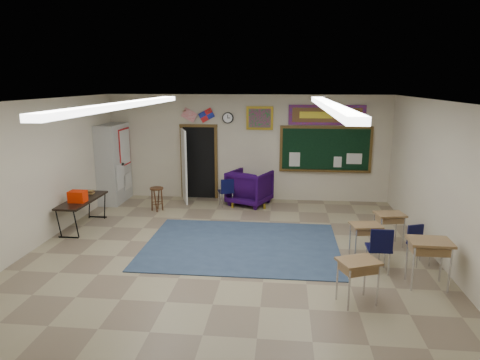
# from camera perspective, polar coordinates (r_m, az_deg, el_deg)

# --- Properties ---
(floor) EXTENTS (9.00, 9.00, 0.00)m
(floor) POSITION_cam_1_polar(r_m,az_deg,el_deg) (8.32, -1.77, -10.72)
(floor) COLOR gray
(floor) RESTS_ON ground
(back_wall) EXTENTS (8.00, 0.04, 3.00)m
(back_wall) POSITION_cam_1_polar(r_m,az_deg,el_deg) (12.24, 0.97, 4.31)
(back_wall) COLOR beige
(back_wall) RESTS_ON floor
(front_wall) EXTENTS (8.00, 0.04, 3.00)m
(front_wall) POSITION_cam_1_polar(r_m,az_deg,el_deg) (3.71, -11.58, -17.11)
(front_wall) COLOR beige
(front_wall) RESTS_ON floor
(left_wall) EXTENTS (0.04, 9.00, 3.00)m
(left_wall) POSITION_cam_1_polar(r_m,az_deg,el_deg) (9.26, -27.19, 0.03)
(left_wall) COLOR beige
(left_wall) RESTS_ON floor
(right_wall) EXTENTS (0.04, 9.00, 3.00)m
(right_wall) POSITION_cam_1_polar(r_m,az_deg,el_deg) (8.32, 26.61, -1.23)
(right_wall) COLOR beige
(right_wall) RESTS_ON floor
(ceiling) EXTENTS (8.00, 9.00, 0.04)m
(ceiling) POSITION_cam_1_polar(r_m,az_deg,el_deg) (7.63, -1.93, 10.38)
(ceiling) COLOR silver
(ceiling) RESTS_ON back_wall
(area_rug) EXTENTS (4.00, 3.00, 0.02)m
(area_rug) POSITION_cam_1_polar(r_m,az_deg,el_deg) (9.03, 0.18, -8.69)
(area_rug) COLOR #324660
(area_rug) RESTS_ON floor
(fluorescent_strips) EXTENTS (3.86, 6.00, 0.10)m
(fluorescent_strips) POSITION_cam_1_polar(r_m,az_deg,el_deg) (7.63, -1.92, 9.94)
(fluorescent_strips) COLOR white
(fluorescent_strips) RESTS_ON ceiling
(doorway) EXTENTS (1.10, 0.89, 2.16)m
(doorway) POSITION_cam_1_polar(r_m,az_deg,el_deg) (12.38, -6.04, 2.27)
(doorway) COLOR black
(doorway) RESTS_ON back_wall
(chalkboard) EXTENTS (2.55, 0.14, 1.30)m
(chalkboard) POSITION_cam_1_polar(r_m,az_deg,el_deg) (12.22, 11.32, 3.87)
(chalkboard) COLOR #543A18
(chalkboard) RESTS_ON back_wall
(bulletin_board) EXTENTS (2.10, 0.05, 0.55)m
(bulletin_board) POSITION_cam_1_polar(r_m,az_deg,el_deg) (12.11, 11.52, 8.49)
(bulletin_board) COLOR #B8140F
(bulletin_board) RESTS_ON back_wall
(framed_art_print) EXTENTS (0.75, 0.05, 0.65)m
(framed_art_print) POSITION_cam_1_polar(r_m,az_deg,el_deg) (12.08, 2.65, 8.24)
(framed_art_print) COLOR olive
(framed_art_print) RESTS_ON back_wall
(wall_clock) EXTENTS (0.32, 0.05, 0.32)m
(wall_clock) POSITION_cam_1_polar(r_m,az_deg,el_deg) (12.16, -1.63, 8.28)
(wall_clock) COLOR black
(wall_clock) RESTS_ON back_wall
(wall_flags) EXTENTS (1.16, 0.06, 0.70)m
(wall_flags) POSITION_cam_1_polar(r_m,az_deg,el_deg) (12.27, -5.64, 8.88)
(wall_flags) COLOR red
(wall_flags) RESTS_ON back_wall
(storage_cabinet) EXTENTS (0.59, 1.25, 2.20)m
(storage_cabinet) POSITION_cam_1_polar(r_m,az_deg,el_deg) (12.55, -16.45, 2.13)
(storage_cabinet) COLOR #A3A39F
(storage_cabinet) RESTS_ON floor
(wingback_armchair) EXTENTS (1.36, 1.37, 0.96)m
(wingback_armchair) POSITION_cam_1_polar(r_m,az_deg,el_deg) (11.87, 1.29, -0.99)
(wingback_armchair) COLOR #1B0533
(wingback_armchair) RESTS_ON floor
(student_chair_reading) EXTENTS (0.52, 0.52, 0.79)m
(student_chair_reading) POSITION_cam_1_polar(r_m,az_deg,el_deg) (11.70, -1.89, -1.62)
(student_chair_reading) COLOR black
(student_chair_reading) RESTS_ON floor
(student_chair_desk_a) EXTENTS (0.43, 0.43, 0.86)m
(student_chair_desk_a) POSITION_cam_1_polar(r_m,az_deg,el_deg) (8.11, 17.97, -8.75)
(student_chair_desk_a) COLOR black
(student_chair_desk_a) RESTS_ON floor
(student_chair_desk_b) EXTENTS (0.47, 0.47, 0.73)m
(student_chair_desk_b) POSITION_cam_1_polar(r_m,az_deg,el_deg) (8.71, 22.83, -8.11)
(student_chair_desk_b) COLOR black
(student_chair_desk_b) RESTS_ON floor
(student_desk_front_left) EXTENTS (0.63, 0.51, 0.68)m
(student_desk_front_left) POSITION_cam_1_polar(r_m,az_deg,el_deg) (8.67, 16.33, -7.56)
(student_desk_front_left) COLOR olive
(student_desk_front_left) RESTS_ON floor
(student_desk_front_right) EXTENTS (0.65, 0.54, 0.69)m
(student_desk_front_right) POSITION_cam_1_polar(r_m,az_deg,el_deg) (9.46, 19.24, -5.99)
(student_desk_front_right) COLOR olive
(student_desk_front_right) RESTS_ON floor
(student_desk_back_left) EXTENTS (0.71, 0.64, 0.71)m
(student_desk_back_left) POSITION_cam_1_polar(r_m,az_deg,el_deg) (6.95, 15.39, -12.63)
(student_desk_back_left) COLOR olive
(student_desk_back_left) RESTS_ON floor
(student_desk_back_right) EXTENTS (0.69, 0.52, 0.81)m
(student_desk_back_right) POSITION_cam_1_polar(r_m,az_deg,el_deg) (7.84, 23.79, -9.82)
(student_desk_back_right) COLOR olive
(student_desk_back_right) RESTS_ON floor
(folding_table) EXTENTS (0.57, 1.66, 0.94)m
(folding_table) POSITION_cam_1_polar(r_m,az_deg,el_deg) (10.66, -20.21, -4.03)
(folding_table) COLOR black
(folding_table) RESTS_ON floor
(wooden_stool) EXTENTS (0.35, 0.35, 0.62)m
(wooden_stool) POSITION_cam_1_polar(r_m,az_deg,el_deg) (11.52, -11.01, -2.47)
(wooden_stool) COLOR #4D2C17
(wooden_stool) RESTS_ON floor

